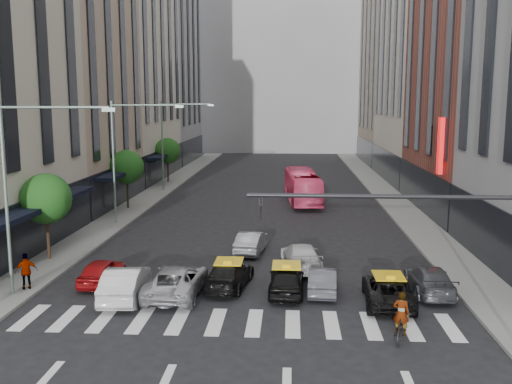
% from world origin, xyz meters
% --- Properties ---
extents(ground, '(160.00, 160.00, 0.00)m').
position_xyz_m(ground, '(0.00, 0.00, 0.00)').
color(ground, black).
rests_on(ground, ground).
extents(sidewalk_left, '(3.00, 96.00, 0.15)m').
position_xyz_m(sidewalk_left, '(-11.50, 30.00, 0.07)').
color(sidewalk_left, slate).
rests_on(sidewalk_left, ground).
extents(sidewalk_right, '(3.00, 96.00, 0.15)m').
position_xyz_m(sidewalk_right, '(11.50, 30.00, 0.07)').
color(sidewalk_right, slate).
rests_on(sidewalk_right, ground).
extents(building_left_b, '(8.00, 16.00, 24.00)m').
position_xyz_m(building_left_b, '(-17.00, 28.00, 12.00)').
color(building_left_b, tan).
rests_on(building_left_b, ground).
extents(building_left_c, '(8.00, 20.00, 36.00)m').
position_xyz_m(building_left_c, '(-17.00, 46.00, 18.00)').
color(building_left_c, beige).
rests_on(building_left_c, ground).
extents(building_left_d, '(8.00, 18.00, 30.00)m').
position_xyz_m(building_left_d, '(-17.00, 65.00, 15.00)').
color(building_left_d, gray).
rests_on(building_left_d, ground).
extents(building_right_b, '(8.00, 18.00, 26.00)m').
position_xyz_m(building_right_b, '(17.00, 27.00, 13.00)').
color(building_right_b, brown).
rests_on(building_right_b, ground).
extents(building_right_c, '(8.00, 20.00, 40.00)m').
position_xyz_m(building_right_c, '(17.00, 46.00, 20.00)').
color(building_right_c, beige).
rests_on(building_right_c, ground).
extents(building_right_d, '(8.00, 18.00, 28.00)m').
position_xyz_m(building_right_d, '(17.00, 65.00, 14.00)').
color(building_right_d, tan).
rests_on(building_right_d, ground).
extents(building_far, '(30.00, 10.00, 36.00)m').
position_xyz_m(building_far, '(0.00, 85.00, 18.00)').
color(building_far, gray).
rests_on(building_far, ground).
extents(tree_near, '(2.88, 2.88, 4.95)m').
position_xyz_m(tree_near, '(-11.80, 10.00, 3.65)').
color(tree_near, black).
rests_on(tree_near, sidewalk_left).
extents(tree_mid, '(2.88, 2.88, 4.95)m').
position_xyz_m(tree_mid, '(-11.80, 26.00, 3.65)').
color(tree_mid, black).
rests_on(tree_mid, sidewalk_left).
extents(tree_far, '(2.88, 2.88, 4.95)m').
position_xyz_m(tree_far, '(-11.80, 42.00, 3.65)').
color(tree_far, black).
rests_on(tree_far, sidewalk_left).
extents(streetlamp_near, '(5.38, 0.25, 9.00)m').
position_xyz_m(streetlamp_near, '(-10.04, 4.00, 5.90)').
color(streetlamp_near, gray).
rests_on(streetlamp_near, sidewalk_left).
extents(streetlamp_mid, '(5.38, 0.25, 9.00)m').
position_xyz_m(streetlamp_mid, '(-10.04, 20.00, 5.90)').
color(streetlamp_mid, gray).
rests_on(streetlamp_mid, sidewalk_left).
extents(streetlamp_far, '(5.38, 0.25, 9.00)m').
position_xyz_m(streetlamp_far, '(-10.04, 36.00, 5.90)').
color(streetlamp_far, gray).
rests_on(streetlamp_far, sidewalk_left).
extents(traffic_signal, '(10.10, 0.20, 6.00)m').
position_xyz_m(traffic_signal, '(7.69, -1.00, 4.47)').
color(traffic_signal, black).
rests_on(traffic_signal, ground).
extents(liberty_sign, '(0.30, 0.70, 4.00)m').
position_xyz_m(liberty_sign, '(12.60, 20.00, 6.00)').
color(liberty_sign, red).
rests_on(liberty_sign, ground).
extents(car_red, '(1.66, 3.84, 1.29)m').
position_xyz_m(car_red, '(-7.40, 6.17, 0.65)').
color(car_red, maroon).
rests_on(car_red, ground).
extents(car_white_front, '(1.98, 4.79, 1.54)m').
position_xyz_m(car_white_front, '(-5.57, 4.05, 0.77)').
color(car_white_front, '#B9B9B9').
rests_on(car_white_front, ground).
extents(car_silver, '(2.54, 5.26, 1.44)m').
position_xyz_m(car_silver, '(-3.31, 4.68, 0.72)').
color(car_silver, '#AAA9AF').
rests_on(car_silver, ground).
extents(taxi_left, '(2.42, 4.71, 1.31)m').
position_xyz_m(taxi_left, '(-0.94, 6.00, 0.65)').
color(taxi_left, black).
rests_on(taxi_left, ground).
extents(taxi_center, '(1.73, 4.12, 1.39)m').
position_xyz_m(taxi_center, '(1.90, 5.22, 0.70)').
color(taxi_center, black).
rests_on(taxi_center, ground).
extents(car_grey_mid, '(1.52, 3.82, 1.24)m').
position_xyz_m(car_grey_mid, '(3.63, 5.54, 0.62)').
color(car_grey_mid, '#42444A').
rests_on(car_grey_mid, ground).
extents(taxi_right, '(2.38, 4.73, 1.28)m').
position_xyz_m(taxi_right, '(6.53, 4.18, 0.64)').
color(taxi_right, black).
rests_on(taxi_right, ground).
extents(car_grey_curb, '(1.86, 4.52, 1.31)m').
position_xyz_m(car_grey_curb, '(8.76, 5.78, 0.65)').
color(car_grey_curb, '#3D3F44').
rests_on(car_grey_curb, ground).
extents(car_row2_left, '(1.97, 4.22, 1.34)m').
position_xyz_m(car_row2_left, '(-0.29, 12.60, 0.67)').
color(car_row2_left, gray).
rests_on(car_row2_left, ground).
extents(car_row2_right, '(2.44, 5.00, 1.40)m').
position_xyz_m(car_row2_right, '(2.66, 9.42, 0.70)').
color(car_row2_right, silver).
rests_on(car_row2_right, ground).
extents(bus, '(3.39, 10.71, 2.93)m').
position_xyz_m(bus, '(3.11, 30.42, 1.47)').
color(bus, '#F74879').
rests_on(bus, ground).
extents(motorcycle, '(1.17, 1.91, 0.95)m').
position_xyz_m(motorcycle, '(6.33, 0.09, 0.47)').
color(motorcycle, black).
rests_on(motorcycle, ground).
extents(rider, '(0.72, 0.59, 1.71)m').
position_xyz_m(rider, '(6.33, 0.09, 1.80)').
color(rider, gray).
rests_on(rider, motorcycle).
extents(pedestrian_far, '(1.11, 0.91, 1.77)m').
position_xyz_m(pedestrian_far, '(-10.60, 4.69, 1.04)').
color(pedestrian_far, gray).
rests_on(pedestrian_far, sidewalk_left).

